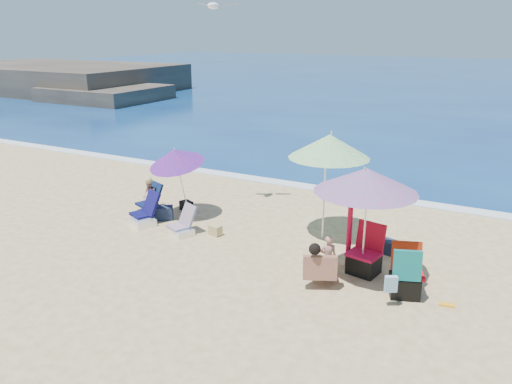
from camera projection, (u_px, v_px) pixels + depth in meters
The scene contains 21 objects.
ground at pixel (246, 259), 10.07m from camera, with size 120.00×120.00×0.00m.
sea at pixel (472, 79), 47.97m from camera, with size 120.00×80.00×0.12m.
foam at pixel (332, 190), 14.36m from camera, with size 120.00×0.50×0.04m.
headland at pixel (60, 83), 38.61m from camera, with size 20.50×11.50×2.60m.
umbrella_turquoise at pixel (366, 180), 8.82m from camera, with size 2.15×2.15×2.13m.
umbrella_striped at pixel (329, 146), 10.64m from camera, with size 2.33×2.33×2.35m.
umbrella_blue at pixel (175, 157), 11.97m from camera, with size 1.53×1.57×1.85m.
furled_umbrella at pixel (350, 230), 9.63m from camera, with size 0.18×0.26×1.34m.
chair_navy at pixel (145, 216), 11.89m from camera, with size 0.83×0.90×0.75m.
chair_rainbow at pixel (183, 227), 11.29m from camera, with size 0.70×0.72×0.65m.
camp_chair_left at pixel (365, 259), 9.44m from camera, with size 0.65×0.68×0.96m.
camp_chair_right at pixel (405, 278), 8.59m from camera, with size 0.67×0.97×0.95m.
person_center at pixel (324, 262), 9.01m from camera, with size 0.66×0.82×0.88m.
person_left at pixel (150, 195), 12.74m from camera, with size 0.67×0.74×0.89m.
bag_navy_a at pixel (164, 213), 12.18m from camera, with size 0.51×0.48×0.32m.
bag_black_a at pixel (186, 206), 12.81m from camera, with size 0.39×0.35×0.24m.
bag_tan at pixel (215, 230), 11.24m from camera, with size 0.31×0.25×0.23m.
bag_navy_b at pixel (387, 246), 10.35m from camera, with size 0.43×0.36×0.28m.
bag_black_b at pixel (325, 265), 9.62m from camera, with size 0.25×0.18×0.19m.
orange_item at pixel (447, 305), 8.38m from camera, with size 0.26×0.15×0.03m.
seagull at pixel (214, 6), 11.63m from camera, with size 0.91×0.63×0.16m.
Camera 1 is at (4.45, -8.01, 4.39)m, focal length 35.09 mm.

